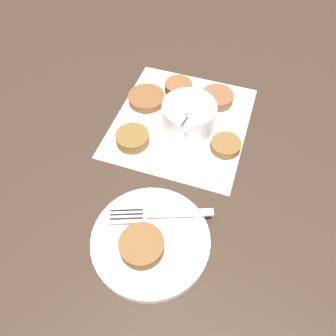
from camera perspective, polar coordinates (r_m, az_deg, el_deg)
The scene contains 11 objects.
ground_plane at distance 0.67m, azimuth 3.74°, elevation 8.90°, with size 4.00×4.00×0.00m, color #38281E.
napkin at distance 0.66m, azimuth 2.32°, elevation 8.11°, with size 0.32×0.30×0.00m.
sauce_bowl at distance 0.63m, azimuth 3.74°, elevation 8.77°, with size 0.11×0.10×0.10m.
fritter_0 at distance 0.62m, azimuth -6.22°, elevation 5.20°, with size 0.06×0.06×0.02m.
fritter_1 at distance 0.70m, azimuth -3.77°, elevation 12.05°, with size 0.08×0.08×0.01m.
fritter_2 at distance 0.70m, azimuth 8.59°, elevation 12.04°, with size 0.07×0.07×0.02m.
fritter_3 at distance 0.61m, azimuth 10.04°, elevation 3.93°, with size 0.06×0.06×0.02m.
fritter_4 at distance 0.72m, azimuth 1.83°, elevation 13.93°, with size 0.06×0.06×0.02m.
serving_plate at distance 0.51m, azimuth -3.05°, elevation -12.35°, with size 0.18×0.18×0.02m.
fritter_on_plate at distance 0.48m, azimuth -4.61°, elevation -13.34°, with size 0.07×0.07×0.02m.
fork at distance 0.51m, azimuth -3.50°, elevation -8.06°, with size 0.05×0.17×0.00m.
Camera 1 is at (0.47, 0.02, 0.48)m, focal length 35.00 mm.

